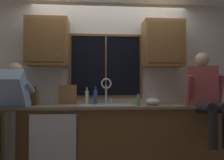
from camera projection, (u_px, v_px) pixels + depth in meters
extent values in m
cube|color=silver|center=(110.00, 81.00, 3.66)|extent=(5.82, 0.12, 2.55)
cube|color=black|center=(106.00, 66.00, 3.60)|extent=(1.10, 0.02, 0.95)
cube|color=brown|center=(106.00, 35.00, 3.60)|extent=(1.17, 0.02, 0.04)
cube|color=brown|center=(106.00, 97.00, 3.57)|extent=(1.17, 0.02, 0.04)
cube|color=brown|center=(70.00, 65.00, 3.54)|extent=(0.03, 0.02, 0.95)
cube|color=brown|center=(141.00, 66.00, 3.63)|extent=(0.03, 0.02, 0.95)
cube|color=brown|center=(106.00, 66.00, 3.59)|extent=(0.02, 0.02, 0.95)
cube|color=brown|center=(111.00, 138.00, 3.28)|extent=(3.42, 0.58, 0.88)
cube|color=gray|center=(111.00, 106.00, 3.28)|extent=(3.48, 0.62, 0.04)
cube|color=white|center=(53.00, 143.00, 2.91)|extent=(0.60, 0.02, 0.74)
cube|color=olive|center=(48.00, 42.00, 3.39)|extent=(0.62, 0.33, 0.72)
cube|color=brown|center=(45.00, 40.00, 3.21)|extent=(0.54, 0.01, 0.62)
sphere|color=#B2B2B7|center=(58.00, 56.00, 3.21)|extent=(0.02, 0.02, 0.02)
cube|color=olive|center=(163.00, 44.00, 3.52)|extent=(0.62, 0.33, 0.72)
cube|color=brown|center=(166.00, 42.00, 3.35)|extent=(0.54, 0.01, 0.62)
sphere|color=#B2B2B7|center=(179.00, 57.00, 3.35)|extent=(0.02, 0.02, 0.02)
cube|color=#B7B7BC|center=(107.00, 106.00, 3.29)|extent=(0.80, 0.46, 0.02)
cube|color=#9C9CA0|center=(93.00, 113.00, 3.27)|extent=(0.36, 0.42, 0.20)
cube|color=#9C9CA0|center=(120.00, 112.00, 3.30)|extent=(0.36, 0.42, 0.20)
cube|color=#B7B7BC|center=(107.00, 113.00, 3.28)|extent=(0.04, 0.42, 0.20)
cylinder|color=silver|center=(106.00, 94.00, 3.51)|extent=(0.03, 0.03, 0.30)
torus|color=silver|center=(106.00, 83.00, 3.46)|extent=(0.16, 0.02, 0.16)
cylinder|color=silver|center=(111.00, 101.00, 3.51)|extent=(0.03, 0.03, 0.09)
cylinder|color=#595147|center=(9.00, 148.00, 2.72)|extent=(0.13, 0.13, 0.88)
cube|color=#8CB2DB|center=(9.00, 93.00, 2.91)|extent=(0.44, 0.53, 0.59)
sphere|color=beige|center=(16.00, 70.00, 3.16)|extent=(0.21, 0.21, 0.21)
cylinder|color=#8CB2DB|center=(30.00, 89.00, 3.11)|extent=(0.09, 0.52, 0.26)
cylinder|color=#262628|center=(204.00, 108.00, 2.99)|extent=(0.14, 0.43, 0.16)
cylinder|color=#262628|center=(217.00, 108.00, 3.01)|extent=(0.14, 0.43, 0.16)
cylinder|color=#262628|center=(213.00, 130.00, 2.77)|extent=(0.11, 0.11, 0.46)
cube|color=#B24C4C|center=(202.00, 86.00, 3.23)|extent=(0.44, 0.31, 0.56)
sphere|color=beige|center=(202.00, 60.00, 3.24)|extent=(0.20, 0.20, 0.20)
cylinder|color=#B24C4C|center=(188.00, 92.00, 3.16)|extent=(0.08, 0.20, 0.47)
cylinder|color=#B24C4C|center=(220.00, 91.00, 3.19)|extent=(0.08, 0.20, 0.47)
cube|color=brown|center=(33.00, 98.00, 3.26)|extent=(0.12, 0.18, 0.25)
cylinder|color=black|center=(30.00, 87.00, 3.20)|extent=(0.02, 0.05, 0.09)
cylinder|color=black|center=(32.00, 88.00, 3.21)|extent=(0.02, 0.04, 0.08)
cylinder|color=black|center=(35.00, 88.00, 3.21)|extent=(0.02, 0.04, 0.06)
cube|color=#997047|center=(68.00, 95.00, 3.46)|extent=(0.27, 0.08, 0.30)
ellipsoid|color=silver|center=(153.00, 102.00, 3.27)|extent=(0.22, 0.22, 0.11)
cylinder|color=#59A566|center=(138.00, 101.00, 3.17)|extent=(0.06, 0.06, 0.12)
cylinder|color=silver|center=(138.00, 96.00, 3.17)|extent=(0.02, 0.02, 0.04)
cylinder|color=silver|center=(138.00, 94.00, 3.15)|extent=(0.01, 0.04, 0.01)
cylinder|color=#334C8C|center=(95.00, 97.00, 3.46)|extent=(0.06, 0.06, 0.21)
cylinder|color=navy|center=(95.00, 89.00, 3.47)|extent=(0.03, 0.03, 0.05)
cylinder|color=black|center=(95.00, 86.00, 3.47)|extent=(0.03, 0.03, 0.01)
cylinder|color=silver|center=(87.00, 97.00, 3.50)|extent=(0.06, 0.06, 0.21)
cylinder|color=#B3AFA7|center=(87.00, 89.00, 3.51)|extent=(0.03, 0.03, 0.05)
cylinder|color=black|center=(87.00, 87.00, 3.51)|extent=(0.03, 0.03, 0.01)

